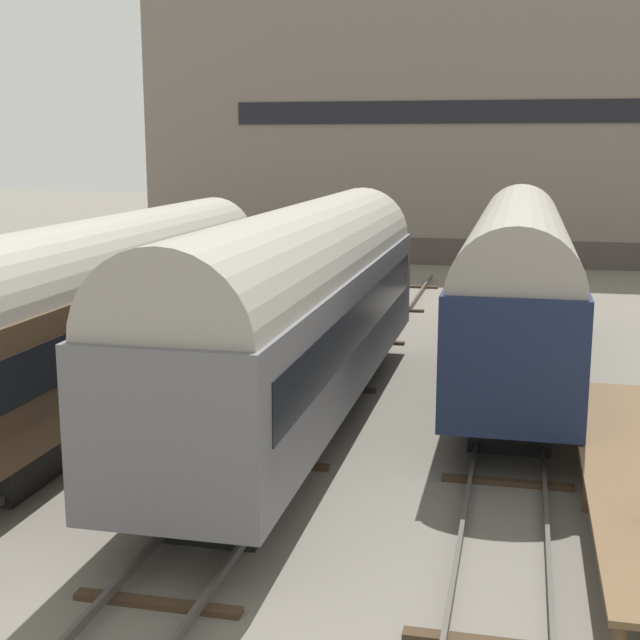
# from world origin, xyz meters

# --- Properties ---
(ground_plane) EXTENTS (200.00, 200.00, 0.00)m
(ground_plane) POSITION_xyz_m (0.00, 0.00, 0.00)
(ground_plane) COLOR #6B665B
(track_middle) EXTENTS (2.60, 60.00, 0.26)m
(track_middle) POSITION_xyz_m (0.00, 0.00, 0.14)
(track_middle) COLOR #4C4742
(track_middle) RESTS_ON ground
(track_right) EXTENTS (2.60, 60.00, 0.26)m
(track_right) POSITION_xyz_m (4.95, 0.00, 0.14)
(track_right) COLOR #4C4742
(track_right) RESTS_ON ground
(train_car_grey) EXTENTS (3.11, 16.98, 5.30)m
(train_car_grey) POSITION_xyz_m (0.00, 5.71, 3.00)
(train_car_grey) COLOR black
(train_car_grey) RESTS_ON ground
(train_car_navy) EXTENTS (2.94, 17.87, 5.18)m
(train_car_navy) POSITION_xyz_m (4.95, 11.76, 2.96)
(train_car_navy) COLOR black
(train_car_navy) RESTS_ON ground
(train_car_brown) EXTENTS (2.85, 15.86, 4.94)m
(train_car_brown) POSITION_xyz_m (-4.95, 6.06, 2.82)
(train_car_brown) COLOR black
(train_car_brown) RESTS_ON ground
(warehouse_building) EXTENTS (38.31, 10.37, 15.09)m
(warehouse_building) POSITION_xyz_m (2.51, 40.19, 7.54)
(warehouse_building) COLOR #46403A
(warehouse_building) RESTS_ON ground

